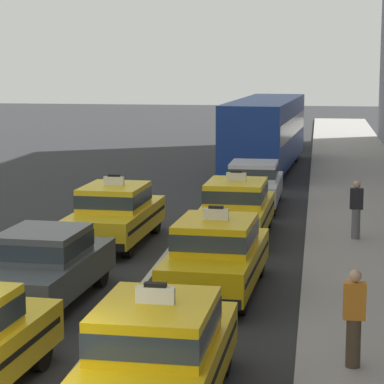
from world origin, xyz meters
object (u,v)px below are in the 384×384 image
(sedan_left_second, at_px, (45,263))
(sedan_right_fourth, at_px, (254,183))
(taxi_right_second, at_px, (216,254))
(bus_right_fifth, at_px, (266,130))
(taxi_right_nearest, at_px, (157,353))
(taxi_right_third, at_px, (236,208))
(pedestrian_by_storefront, at_px, (356,209))
(taxi_left_third, at_px, (115,213))
(sedan_right_sixth, at_px, (278,133))
(pedestrian_mid_block, at_px, (354,318))

(sedan_left_second, relative_size, sedan_right_fourth, 1.02)
(taxi_right_second, bearing_deg, bus_right_fifth, 90.60)
(sedan_left_second, bearing_deg, taxi_right_nearest, -56.50)
(taxi_right_third, distance_m, sedan_right_fourth, 5.02)
(taxi_right_third, bearing_deg, pedestrian_by_storefront, -4.96)
(taxi_left_third, height_order, sedan_right_fourth, taxi_left_third)
(taxi_right_third, bearing_deg, sedan_left_second, -115.49)
(bus_right_fifth, relative_size, sedan_right_sixth, 2.62)
(pedestrian_mid_block, bearing_deg, taxi_right_nearest, -147.62)
(sedan_left_second, height_order, pedestrian_by_storefront, pedestrian_by_storefront)
(taxi_left_third, bearing_deg, taxi_right_second, -53.15)
(sedan_right_sixth, bearing_deg, pedestrian_by_storefront, -82.27)
(taxi_left_third, bearing_deg, bus_right_fifth, 78.95)
(sedan_left_second, xyz_separation_m, taxi_left_third, (0.12, 5.72, 0.03))
(taxi_right_nearest, bearing_deg, taxi_right_second, 89.06)
(taxi_right_second, distance_m, pedestrian_by_storefront, 6.33)
(taxi_left_third, xyz_separation_m, sedan_right_sixth, (3.23, 25.48, -0.03))
(pedestrian_mid_block, xyz_separation_m, pedestrian_by_storefront, (0.45, 9.96, -0.00))
(sedan_left_second, distance_m, taxi_right_third, 7.76)
(sedan_left_second, relative_size, sedan_right_sixth, 1.01)
(taxi_left_third, bearing_deg, sedan_right_sixth, 82.77)
(sedan_right_fourth, bearing_deg, pedestrian_mid_block, -79.70)
(sedan_left_second, xyz_separation_m, taxi_right_second, (3.46, 1.27, 0.03))
(sedan_left_second, height_order, pedestrian_mid_block, pedestrian_mid_block)
(sedan_right_fourth, xyz_separation_m, pedestrian_mid_block, (2.77, -15.27, 0.12))
(taxi_left_third, relative_size, bus_right_fifth, 0.41)
(sedan_left_second, distance_m, pedestrian_mid_block, 7.03)
(taxi_right_second, bearing_deg, sedan_right_fourth, 90.01)
(taxi_left_third, xyz_separation_m, taxi_right_second, (3.34, -4.45, 0.00))
(sedan_right_sixth, bearing_deg, bus_right_fifth, -90.67)
(sedan_right_fourth, distance_m, sedan_right_sixth, 19.17)
(sedan_right_fourth, relative_size, bus_right_fifth, 0.38)
(taxi_right_second, bearing_deg, pedestrian_mid_block, -58.42)
(taxi_left_third, height_order, pedestrian_mid_block, taxi_left_third)
(taxi_right_nearest, distance_m, taxi_right_second, 6.34)
(taxi_right_nearest, height_order, taxi_right_third, same)
(bus_right_fifth, height_order, pedestrian_by_storefront, bus_right_fifth)
(taxi_right_nearest, bearing_deg, sedan_right_fourth, 89.65)
(taxi_left_third, distance_m, taxi_right_third, 3.47)
(bus_right_fifth, relative_size, pedestrian_mid_block, 7.00)
(taxi_right_nearest, height_order, pedestrian_by_storefront, taxi_right_nearest)
(sedan_left_second, distance_m, taxi_right_nearest, 6.08)
(bus_right_fifth, xyz_separation_m, pedestrian_mid_block, (2.99, -24.95, -0.85))
(sedan_right_sixth, distance_m, pedestrian_mid_block, 34.56)
(taxi_right_second, xyz_separation_m, pedestrian_mid_block, (2.77, -4.51, 0.09))
(taxi_left_third, height_order, taxi_right_third, same)
(sedan_right_sixth, height_order, pedestrian_mid_block, pedestrian_mid_block)
(taxi_left_third, height_order, bus_right_fifth, bus_right_fifth)
(sedan_left_second, height_order, taxi_right_nearest, taxi_right_nearest)
(bus_right_fifth, distance_m, sedan_right_sixth, 9.54)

